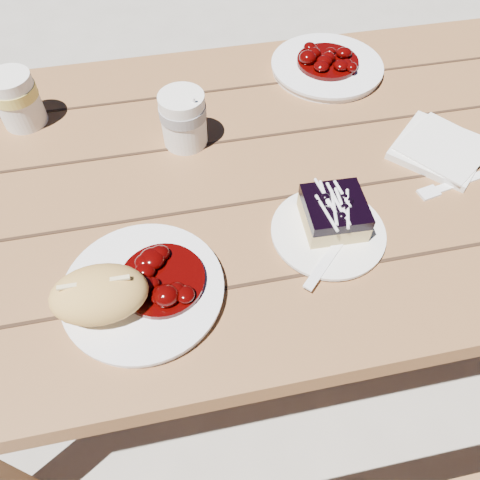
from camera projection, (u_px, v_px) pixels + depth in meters
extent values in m
plane|color=#9F9A90|center=(321.00, 326.00, 1.49)|extent=(60.00, 60.00, 0.00)
cube|color=brown|center=(374.00, 160.00, 0.90)|extent=(2.00, 0.80, 0.05)
cube|color=brown|center=(280.00, 86.00, 1.51)|extent=(1.80, 0.25, 0.04)
cube|color=brown|center=(50.00, 171.00, 1.60)|extent=(0.06, 0.06, 0.42)
cube|color=brown|center=(479.00, 112.00, 1.79)|extent=(0.06, 0.06, 0.42)
cylinder|color=white|center=(144.00, 291.00, 0.69)|extent=(0.23, 0.23, 0.02)
ellipsoid|color=#D7A652|center=(99.00, 294.00, 0.64)|extent=(0.14, 0.09, 0.07)
cylinder|color=white|center=(328.00, 233.00, 0.76)|extent=(0.18, 0.18, 0.01)
cube|color=#D3B973|center=(333.00, 217.00, 0.75)|extent=(0.10, 0.10, 0.03)
cube|color=black|center=(335.00, 206.00, 0.73)|extent=(0.10, 0.10, 0.02)
cylinder|color=white|center=(184.00, 119.00, 0.86)|extent=(0.08, 0.08, 0.10)
cube|color=white|center=(439.00, 149.00, 0.87)|extent=(0.21, 0.21, 0.01)
cylinder|color=white|center=(327.00, 67.00, 1.03)|extent=(0.24, 0.24, 0.02)
cylinder|color=white|center=(17.00, 100.00, 0.89)|extent=(0.08, 0.08, 0.10)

